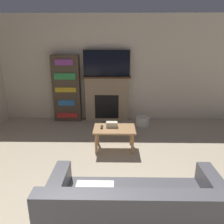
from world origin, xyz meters
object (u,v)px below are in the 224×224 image
tv (107,63)px  couch (135,218)px  coffee_table (114,131)px  bookshelf (67,89)px  fireplace (107,98)px  storage_basket (142,121)px

tv → couch: (0.44, -3.80, -1.22)m
coffee_table → bookshelf: bearing=126.7°
bookshelf → couch: bearing=-68.6°
tv → coffee_table: bearing=-82.9°
fireplace → storage_basket: (0.92, -0.38, -0.49)m
bookshelf → fireplace: bearing=1.2°
storage_basket → fireplace: bearing=157.5°
fireplace → couch: (0.44, -3.82, -0.30)m
tv → storage_basket: (0.92, -0.36, -1.41)m
couch → coffee_table: couch is taller
tv → storage_basket: size_ratio=3.33×
storage_basket → coffee_table: bearing=-118.1°
coffee_table → bookshelf: 2.16m
bookshelf → storage_basket: bearing=-10.4°
coffee_table → tv: bearing=97.1°
fireplace → couch: bearing=-83.4°
tv → couch: bearing=-83.4°
fireplace → coffee_table: size_ratio=1.54×
coffee_table → storage_basket: (0.71, 1.33, -0.27)m
coffee_table → storage_basket: bearing=61.9°
fireplace → storage_basket: fireplace is taller
fireplace → bookshelf: 1.08m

